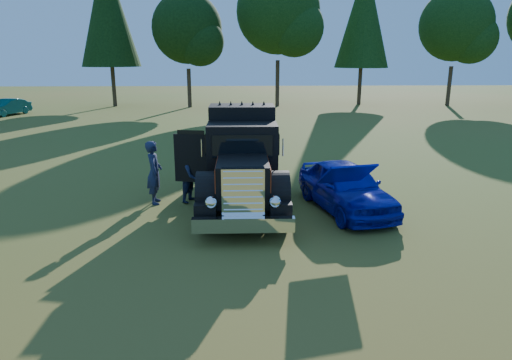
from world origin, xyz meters
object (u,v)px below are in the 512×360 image
object	(u,v)px
spectator_near	(154,172)
distant_teal_car	(7,107)
spectator_far	(192,176)
diamond_t_truck	(242,164)
hotrod_coupe	(346,187)

from	to	relation	value
spectator_near	distant_teal_car	bearing A→B (deg)	27.76
spectator_near	spectator_far	distance (m)	1.17
diamond_t_truck	distant_teal_car	distance (m)	29.28
spectator_near	spectator_far	size ratio (longest dim) A/B	1.19
distant_teal_car	spectator_near	bearing A→B (deg)	-38.13
spectator_far	distant_teal_car	size ratio (longest dim) A/B	0.44
diamond_t_truck	spectator_near	distance (m)	2.76
hotrod_coupe	spectator_far	xyz separation A→B (m)	(-4.68, 1.04, 0.10)
distant_teal_car	diamond_t_truck	bearing A→B (deg)	-33.87
spectator_near	distant_teal_car	size ratio (longest dim) A/B	0.52
diamond_t_truck	hotrod_coupe	world-z (taller)	diamond_t_truck
diamond_t_truck	spectator_far	xyz separation A→B (m)	(-1.59, 0.31, -0.44)
spectator_near	distant_teal_car	world-z (taller)	spectator_near
diamond_t_truck	distant_teal_car	bearing A→B (deg)	128.65
spectator_far	distant_teal_car	distance (m)	28.05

